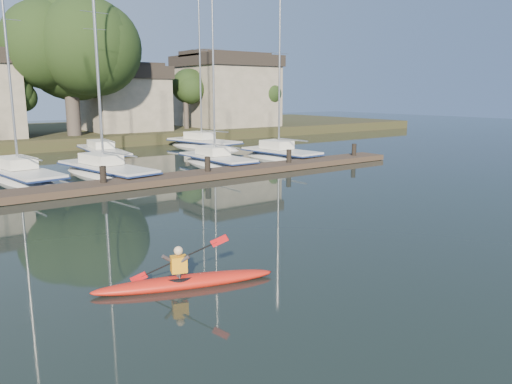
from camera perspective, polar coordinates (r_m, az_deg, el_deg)
ground at (r=15.89m, az=11.63°, el=-6.39°), size 160.00×160.00×0.00m
kayak at (r=12.79m, az=-8.19°, el=-9.85°), size 4.56×2.01×1.47m
dock at (r=26.96m, az=-11.00°, el=1.39°), size 34.00×2.00×1.80m
sailboat_1 at (r=30.18m, az=-25.23°, el=0.78°), size 3.49×9.19×14.66m
sailboat_2 at (r=30.12m, az=-16.68°, el=1.38°), size 3.80×9.64×15.57m
sailboat_3 at (r=33.32m, az=-4.52°, el=2.75°), size 2.14×8.08×13.02m
sailboat_4 at (r=36.33m, az=2.84°, el=3.46°), size 2.95×7.83×13.02m
sailboat_6 at (r=39.19m, az=-17.05°, el=3.60°), size 2.94×10.05×15.76m
sailboat_7 at (r=44.05m, az=-6.00°, el=4.80°), size 4.10×9.19×14.35m
shore at (r=51.98m, az=-22.30°, el=8.83°), size 90.00×25.25×12.75m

